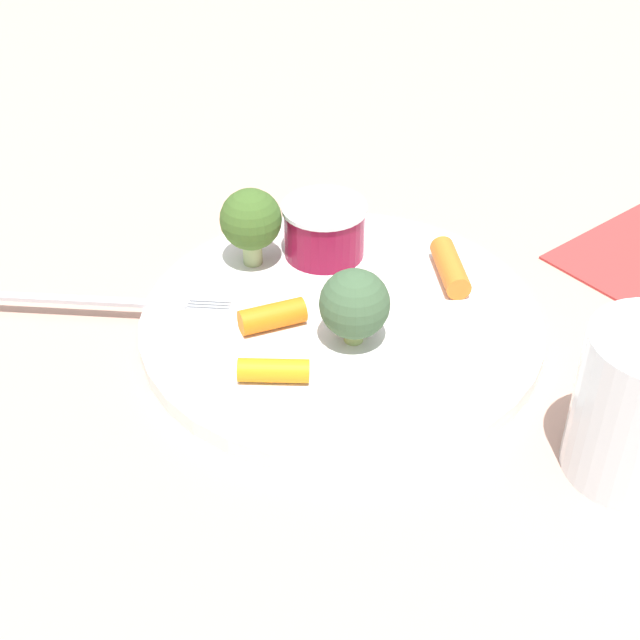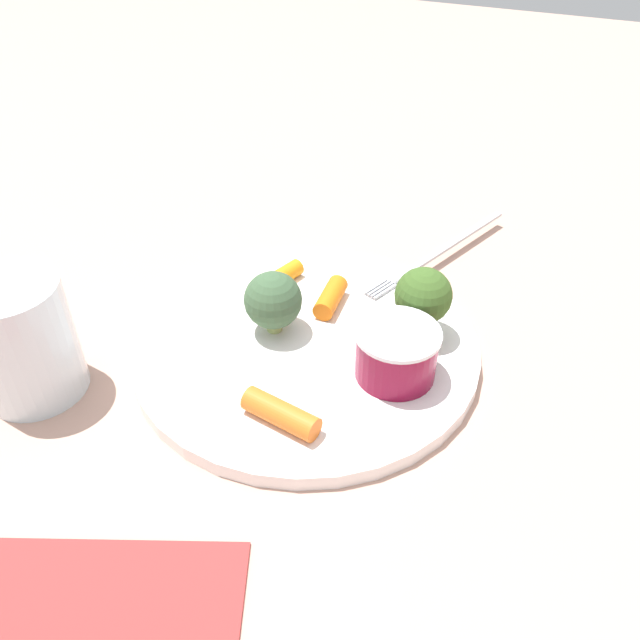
% 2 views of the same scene
% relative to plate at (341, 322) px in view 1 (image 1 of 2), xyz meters
% --- Properties ---
extents(ground_plane, '(2.40, 2.40, 0.00)m').
position_rel_plate_xyz_m(ground_plane, '(0.00, 0.00, -0.01)').
color(ground_plane, tan).
extents(plate, '(0.27, 0.27, 0.01)m').
position_rel_plate_xyz_m(plate, '(0.00, 0.00, 0.00)').
color(plate, white).
rests_on(plate, ground_plane).
extents(sauce_cup, '(0.06, 0.06, 0.04)m').
position_rel_plate_xyz_m(sauce_cup, '(0.01, 0.08, 0.03)').
color(sauce_cup, maroon).
rests_on(sauce_cup, plate).
extents(broccoli_floret_0, '(0.04, 0.04, 0.05)m').
position_rel_plate_xyz_m(broccoli_floret_0, '(0.00, -0.03, 0.03)').
color(broccoli_floret_0, '#98AF60').
rests_on(broccoli_floret_0, plate).
extents(broccoli_floret_1, '(0.04, 0.04, 0.06)m').
position_rel_plate_xyz_m(broccoli_floret_1, '(-0.04, 0.08, 0.04)').
color(broccoli_floret_1, '#96A96F').
rests_on(broccoli_floret_1, plate).
extents(carrot_stick_0, '(0.04, 0.02, 0.02)m').
position_rel_plate_xyz_m(carrot_stick_0, '(-0.05, 0.00, 0.01)').
color(carrot_stick_0, orange).
rests_on(carrot_stick_0, plate).
extents(carrot_stick_1, '(0.03, 0.06, 0.02)m').
position_rel_plate_xyz_m(carrot_stick_1, '(0.09, 0.02, 0.01)').
color(carrot_stick_1, orange).
rests_on(carrot_stick_1, plate).
extents(carrot_stick_2, '(0.05, 0.03, 0.01)m').
position_rel_plate_xyz_m(carrot_stick_2, '(-0.06, -0.05, 0.01)').
color(carrot_stick_2, orange).
rests_on(carrot_stick_2, plate).
extents(fork, '(0.19, 0.08, 0.00)m').
position_rel_plate_xyz_m(fork, '(-0.16, 0.06, 0.01)').
color(fork, '#AFB1B7').
rests_on(fork, plate).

